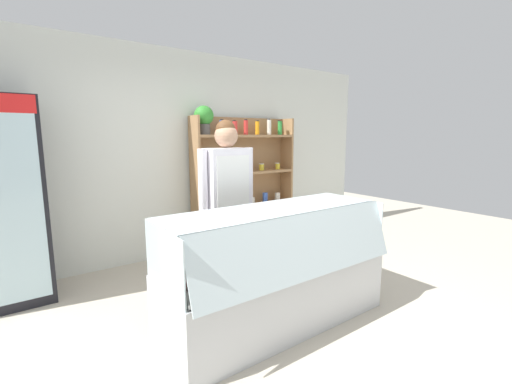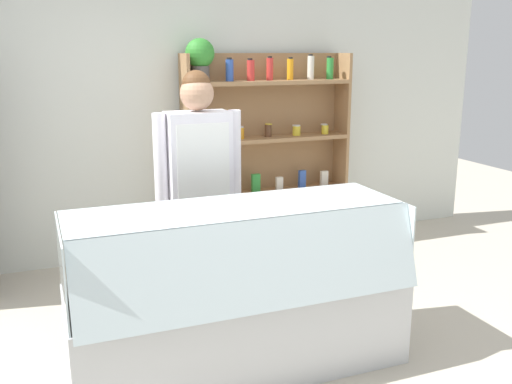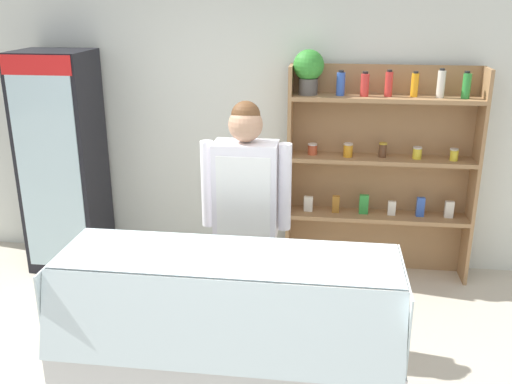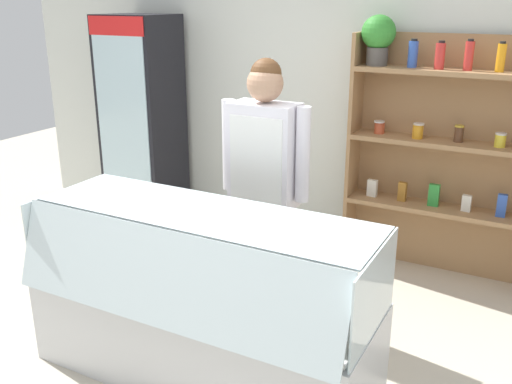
% 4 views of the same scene
% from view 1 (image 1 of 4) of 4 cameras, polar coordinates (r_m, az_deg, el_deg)
% --- Properties ---
extents(ground_plane, '(12.00, 12.00, 0.00)m').
position_cam_1_polar(ground_plane, '(3.23, 3.67, -20.44)').
color(ground_plane, beige).
extents(back_wall, '(6.80, 0.10, 2.70)m').
position_cam_1_polar(back_wall, '(4.70, -13.40, 5.98)').
color(back_wall, silver).
rests_on(back_wall, ground).
extents(drinks_fridge, '(0.64, 0.56, 1.97)m').
position_cam_1_polar(drinks_fridge, '(3.97, -36.19, -1.48)').
color(drinks_fridge, black).
rests_on(drinks_fridge, ground).
extents(shelving_unit, '(1.60, 0.29, 1.99)m').
position_cam_1_polar(shelving_unit, '(4.94, -2.86, 3.53)').
color(shelving_unit, '#9E754C').
rests_on(shelving_unit, ground).
extents(deli_display_case, '(1.98, 0.78, 1.01)m').
position_cam_1_polar(deli_display_case, '(3.05, 3.34, -15.71)').
color(deli_display_case, silver).
rests_on(deli_display_case, ground).
extents(shop_clerk, '(0.62, 0.25, 1.76)m').
position_cam_1_polar(shop_clerk, '(3.45, -4.83, 0.10)').
color(shop_clerk, '#4C4233').
rests_on(shop_clerk, ground).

